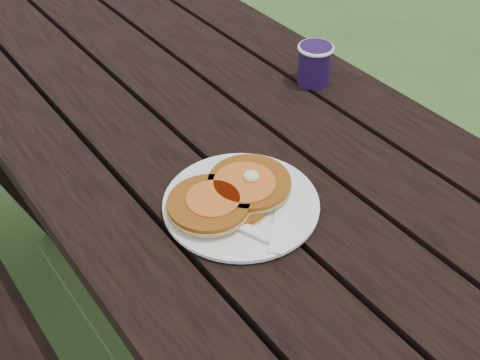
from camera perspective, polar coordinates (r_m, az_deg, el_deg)
ground at (r=1.75m, az=-2.52°, el=-14.36°), size 60.00×60.00×0.00m
picnic_table at (r=1.46m, az=-2.94°, el=-6.11°), size 1.36×1.80×0.75m
plate at (r=0.99m, az=0.10°, el=-2.34°), size 0.31×0.31×0.01m
pancake_stack at (r=0.98m, az=-0.87°, el=-1.32°), size 0.22×0.14×0.04m
knife at (r=0.97m, az=3.92°, el=-3.10°), size 0.14×0.14×0.00m
fork at (r=0.94m, az=0.02°, el=-4.32°), size 0.09×0.16×0.01m
coffee_cup at (r=1.29m, az=7.10°, el=11.08°), size 0.08×0.08×0.09m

